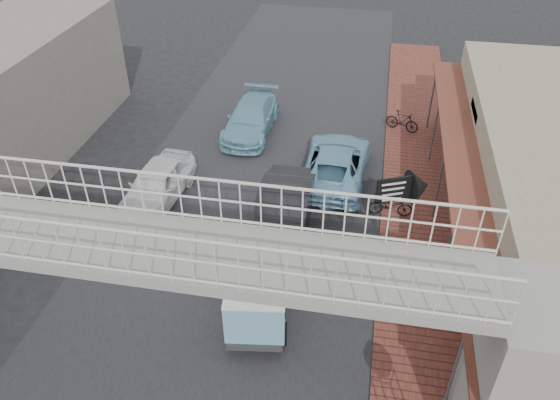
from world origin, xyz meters
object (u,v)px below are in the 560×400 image
at_px(white_hatchback, 157,184).
at_px(motorcycle_near, 390,206).
at_px(angkot_far, 251,118).
at_px(arrow_sign, 416,188).
at_px(motorcycle_far, 402,121).
at_px(angkot_curb, 336,163).
at_px(dark_sedan, 285,211).
at_px(angkot_van, 259,281).

relative_size(white_hatchback, motorcycle_near, 2.67).
distance_m(angkot_far, arrow_sign, 10.32).
bearing_deg(white_hatchback, motorcycle_far, 43.02).
height_order(angkot_far, arrow_sign, arrow_sign).
bearing_deg(arrow_sign, angkot_curb, 102.79).
distance_m(angkot_curb, motorcycle_far, 5.24).
height_order(dark_sedan, angkot_curb, dark_sedan).
xyz_separation_m(angkot_curb, angkot_far, (-4.28, 3.26, -0.04)).
relative_size(dark_sedan, arrow_sign, 1.61).
xyz_separation_m(white_hatchback, angkot_far, (2.31, 6.02, -0.03)).
bearing_deg(arrow_sign, white_hatchback, 149.51).
bearing_deg(angkot_far, arrow_sign, -44.73).
distance_m(angkot_curb, motorcycle_near, 3.17).
distance_m(angkot_far, motorcycle_near, 8.53).
distance_m(dark_sedan, angkot_van, 3.97).
relative_size(angkot_curb, motorcycle_far, 3.38).
distance_m(angkot_van, arrow_sign, 5.89).
bearing_deg(motorcycle_far, white_hatchback, 150.36).
height_order(white_hatchback, arrow_sign, arrow_sign).
bearing_deg(angkot_curb, motorcycle_near, 137.43).
height_order(white_hatchback, angkot_van, angkot_van).
distance_m(white_hatchback, angkot_far, 6.44).
height_order(white_hatchback, motorcycle_near, white_hatchback).
relative_size(white_hatchback, dark_sedan, 0.88).
distance_m(motorcycle_far, arrow_sign, 8.69).
bearing_deg(angkot_van, motorcycle_near, 46.92).
height_order(angkot_curb, arrow_sign, arrow_sign).
xyz_separation_m(angkot_far, motorcycle_near, (6.55, -5.46, -0.18)).
bearing_deg(dark_sedan, angkot_curb, 67.29).
bearing_deg(arrow_sign, angkot_van, -163.72).
xyz_separation_m(dark_sedan, angkot_curb, (1.45, 3.63, -0.07)).
height_order(motorcycle_near, motorcycle_far, motorcycle_far).
bearing_deg(white_hatchback, angkot_far, 73.86).
relative_size(angkot_far, angkot_van, 1.23).
bearing_deg(motorcycle_near, dark_sedan, 107.48).
bearing_deg(white_hatchback, motorcycle_near, 8.46).
bearing_deg(angkot_van, angkot_far, 96.35).
bearing_deg(motorcycle_far, arrow_sign, -156.33).
distance_m(dark_sedan, angkot_curb, 3.91).
relative_size(angkot_van, arrow_sign, 1.28).
xyz_separation_m(white_hatchback, angkot_curb, (6.59, 2.75, 0.00)).
xyz_separation_m(motorcycle_near, arrow_sign, (0.61, -1.73, 2.07)).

